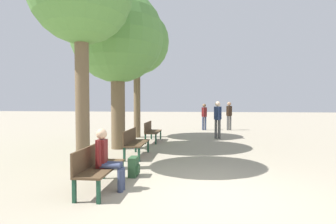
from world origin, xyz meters
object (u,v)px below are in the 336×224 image
at_px(tree_row_1, 118,38).
at_px(pedestrian_far, 204,115).
at_px(tree_row_2, 137,43).
at_px(pedestrian_mid, 229,114).
at_px(bench_row_2, 151,130).
at_px(bench_row_0, 97,164).
at_px(pedestrian_near, 218,117).
at_px(bench_row_1, 134,141).
at_px(backpack, 134,167).
at_px(person_seated, 107,157).

distance_m(tree_row_1, pedestrian_far, 8.18).
xyz_separation_m(tree_row_2, pedestrian_mid, (4.89, 3.77, -3.62)).
height_order(bench_row_2, pedestrian_far, pedestrian_far).
xyz_separation_m(bench_row_0, pedestrian_near, (2.97, 7.53, 0.51)).
bearing_deg(tree_row_2, tree_row_1, -90.00).
relative_size(bench_row_0, pedestrian_far, 0.94).
xyz_separation_m(tree_row_2, pedestrian_far, (3.37, 3.63, -3.68)).
xyz_separation_m(bench_row_1, backpack, (0.52, -2.18, -0.28)).
bearing_deg(bench_row_0, bench_row_1, 90.00).
height_order(tree_row_2, pedestrian_mid, tree_row_2).
xyz_separation_m(bench_row_1, tree_row_2, (-0.93, 4.45, 4.11)).
relative_size(bench_row_1, tree_row_1, 0.26).
xyz_separation_m(bench_row_0, person_seated, (0.23, -0.04, 0.16)).
height_order(bench_row_2, pedestrian_near, pedestrian_near).
bearing_deg(backpack, pedestrian_far, 79.39).
distance_m(tree_row_2, person_seated, 8.68).
height_order(bench_row_1, backpack, bench_row_1).
bearing_deg(pedestrian_near, person_seated, -109.84).
height_order(tree_row_1, tree_row_2, tree_row_2).
xyz_separation_m(bench_row_2, tree_row_1, (-0.93, -1.81, 3.60)).
relative_size(tree_row_2, pedestrian_mid, 3.59).
relative_size(tree_row_2, person_seated, 5.09).
distance_m(backpack, pedestrian_near, 7.04).
relative_size(bench_row_1, bench_row_2, 1.00).
bearing_deg(bench_row_2, bench_row_1, -90.00).
bearing_deg(bench_row_2, tree_row_2, 125.52).
height_order(person_seated, backpack, person_seated).
bearing_deg(backpack, tree_row_1, 112.39).
height_order(tree_row_1, backpack, tree_row_1).
bearing_deg(tree_row_1, tree_row_2, 90.00).
bearing_deg(bench_row_0, tree_row_1, 101.72).
xyz_separation_m(backpack, pedestrian_far, (1.92, 10.27, 0.71)).
relative_size(bench_row_0, tree_row_2, 0.24).
bearing_deg(tree_row_1, backpack, -67.61).
distance_m(tree_row_1, person_seated, 5.80).
bearing_deg(bench_row_0, backpack, 62.12).
xyz_separation_m(bench_row_2, backpack, (0.52, -5.33, -0.28)).
bearing_deg(pedestrian_far, pedestrian_near, -81.93).
bearing_deg(bench_row_1, bench_row_0, -90.00).
relative_size(bench_row_1, person_seated, 1.24).
bearing_deg(tree_row_1, pedestrian_near, 38.00).
height_order(bench_row_1, person_seated, person_seated).
xyz_separation_m(person_seated, pedestrian_far, (2.21, 11.28, 0.28)).
bearing_deg(bench_row_1, person_seated, -85.79).
distance_m(pedestrian_mid, pedestrian_far, 1.53).
relative_size(bench_row_0, person_seated, 1.24).
xyz_separation_m(bench_row_1, pedestrian_far, (2.44, 8.09, 0.43)).
distance_m(backpack, pedestrian_far, 10.47).
distance_m(bench_row_0, tree_row_2, 8.70).
bearing_deg(pedestrian_far, person_seated, -101.06).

